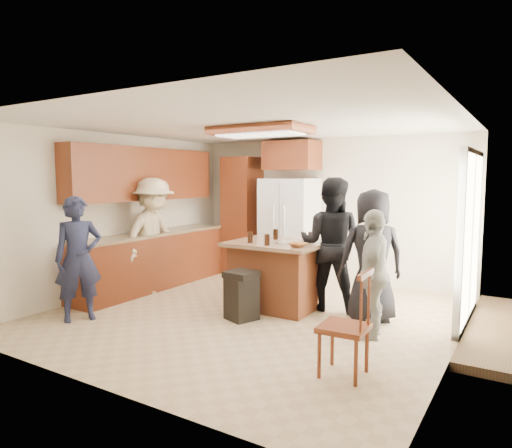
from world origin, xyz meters
The scene contains 12 objects.
person_front_left centered at (-1.77, -1.34, 0.80)m, with size 0.58×0.42×1.59m, color #1B1F37.
person_behind_left centered at (0.78, 0.80, 0.91)m, with size 0.89×0.55×1.83m, color black.
person_behind_right centered at (1.43, 0.56, 0.84)m, with size 0.82×0.53×1.68m, color black.
person_side_right centered at (1.62, 0.01, 0.73)m, with size 0.86×0.44×1.47m, color #9C9C94.
person_counter centered at (-2.00, 0.24, 0.91)m, with size 1.17×0.54×1.81m, color tan.
left_cabinetry centered at (-2.24, 0.40, 0.96)m, with size 0.64×3.00×2.30m.
back_wall_units centered at (-1.33, 2.20, 1.38)m, with size 1.80×0.60×2.45m.
refrigerator centered at (-0.55, 2.12, 0.90)m, with size 0.90×0.76×1.80m.
kitchen_island centered at (0.11, 0.47, 0.47)m, with size 1.28×1.03×0.93m.
island_items centered at (0.33, 0.36, 0.97)m, with size 0.90×0.65×0.15m.
trash_bin centered at (-0.01, -0.24, 0.32)m, with size 0.44×0.44×0.63m.
spindle_chair centered at (1.73, -1.14, 0.45)m, with size 0.43×0.43×0.99m.
Camera 1 is at (3.14, -5.02, 1.83)m, focal length 32.00 mm.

